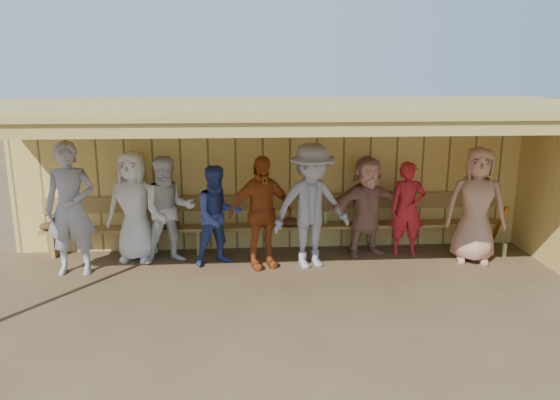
% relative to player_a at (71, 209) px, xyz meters
% --- Properties ---
extents(ground, '(90.00, 90.00, 0.00)m').
position_rel_player_a_xyz_m(ground, '(3.04, -0.26, -0.99)').
color(ground, brown).
rests_on(ground, ground).
extents(player_a, '(0.72, 0.48, 1.97)m').
position_rel_player_a_xyz_m(player_a, '(0.00, 0.00, 0.00)').
color(player_a, '#9D9CA5').
rests_on(player_a, ground).
extents(player_b, '(0.93, 0.69, 1.74)m').
position_rel_player_a_xyz_m(player_b, '(0.79, 0.55, -0.12)').
color(player_b, silver).
rests_on(player_b, ground).
extents(player_c, '(0.92, 0.82, 1.55)m').
position_rel_player_a_xyz_m(player_c, '(2.10, 0.26, -0.21)').
color(player_c, '#33478E').
rests_on(player_c, ground).
extents(player_d, '(1.09, 0.75, 1.72)m').
position_rel_player_a_xyz_m(player_d, '(2.76, 0.09, -0.13)').
color(player_d, '#A84A1A').
rests_on(player_d, ground).
extents(player_e, '(1.38, 1.04, 1.90)m').
position_rel_player_a_xyz_m(player_e, '(3.52, 0.07, -0.04)').
color(player_e, '#9B99A2').
rests_on(player_e, ground).
extents(player_f, '(1.58, 0.93, 1.63)m').
position_rel_player_a_xyz_m(player_f, '(4.47, 0.54, -0.17)').
color(player_f, tan).
rests_on(player_f, ground).
extents(player_g, '(0.59, 0.42, 1.53)m').
position_rel_player_a_xyz_m(player_g, '(5.12, 0.51, -0.22)').
color(player_g, red).
rests_on(player_g, ground).
extents(player_h, '(1.01, 0.79, 1.81)m').
position_rel_player_a_xyz_m(player_h, '(6.09, 0.13, -0.08)').
color(player_h, tan).
rests_on(player_h, ground).
extents(player_extra, '(0.95, 0.82, 1.68)m').
position_rel_player_a_xyz_m(player_extra, '(1.34, 0.38, -0.15)').
color(player_extra, silver).
rests_on(player_extra, ground).
extents(dugout_structure, '(8.80, 3.20, 2.50)m').
position_rel_player_a_xyz_m(dugout_structure, '(3.43, 0.42, 0.71)').
color(dugout_structure, '#E4C261').
rests_on(dugout_structure, ground).
extents(bench, '(7.60, 0.34, 0.93)m').
position_rel_player_a_xyz_m(bench, '(3.04, 0.85, -0.46)').
color(bench, '#A28145').
rests_on(bench, ground).
extents(dugout_equipment, '(7.52, 0.62, 0.80)m').
position_rel_player_a_xyz_m(dugout_equipment, '(2.24, 0.72, -0.50)').
color(dugout_equipment, orange).
rests_on(dugout_equipment, ground).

